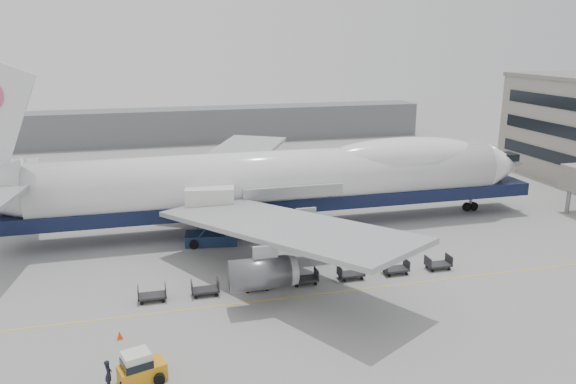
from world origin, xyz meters
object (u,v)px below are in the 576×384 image
object	(u,v)px
airliner	(282,179)
ground_worker	(108,374)
baggage_tug	(140,368)
catering_truck	(211,212)

from	to	relation	value
airliner	ground_worker	world-z (taller)	airliner
airliner	baggage_tug	distance (m)	31.78
baggage_tug	airliner	bearing A→B (deg)	42.33
airliner	catering_truck	bearing A→B (deg)	-157.88
ground_worker	baggage_tug	bearing A→B (deg)	-92.05
catering_truck	baggage_tug	distance (m)	24.84
airliner	catering_truck	xyz separation A→B (m)	(-8.57, -3.48, -2.17)
ground_worker	airliner	bearing A→B (deg)	-40.37
baggage_tug	ground_worker	size ratio (longest dim) A/B	1.69
ground_worker	catering_truck	bearing A→B (deg)	-28.50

